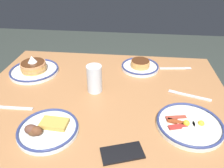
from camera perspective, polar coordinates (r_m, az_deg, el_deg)
The scene contains 10 objects.
dining_table at distance 1.10m, azimuth -2.34°, elevation -7.40°, with size 1.20×0.90×0.72m.
plate_near_main at distance 1.27m, azimuth -20.03°, elevation 3.83°, with size 0.27×0.27×0.10m.
plate_center_pancakes at distance 1.25m, azimuth 7.48°, elevation 4.84°, with size 0.22×0.22×0.05m.
plate_far_companion at distance 0.86m, azimuth -16.89°, elevation -11.41°, with size 0.23×0.23×0.05m.
plate_far_side at distance 0.90m, azimuth 19.90°, elevation -10.05°, with size 0.26×0.26×0.04m.
drinking_glass at distance 1.03m, azimuth -4.67°, elevation 1.08°, with size 0.07×0.07×0.13m.
cell_phone at distance 0.77m, azimuth 2.72°, elevation -17.86°, with size 0.14×0.07×0.01m, color black.
fork_near at distance 1.08m, azimuth 19.82°, elevation -2.89°, with size 0.19×0.08×0.01m.
fork_far at distance 1.30m, azimuth 16.57°, elevation 4.01°, with size 0.18×0.04×0.01m.
butter_knife at distance 1.05m, azimuth -26.13°, elevation -5.65°, with size 0.23×0.02×0.01m.
Camera 1 is at (-0.14, 0.83, 1.31)m, focal length 34.34 mm.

